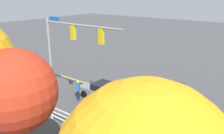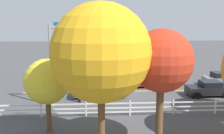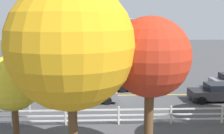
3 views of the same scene
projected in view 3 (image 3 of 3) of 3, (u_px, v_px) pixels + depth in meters
name	position (u px, v px, depth m)	size (l,w,h in m)	color
ground_plane	(117.00, 95.00, 23.26)	(120.00, 120.00, 0.00)	#444447
lane_center_stripe	(163.00, 95.00, 23.42)	(28.00, 0.16, 0.01)	gold
signal_assembly	(57.00, 43.00, 18.29)	(7.26, 0.37, 6.84)	gray
car_0	(215.00, 93.00, 21.55)	(3.94, 1.89, 1.41)	black
car_1	(88.00, 93.00, 21.38)	(4.78, 1.91, 1.39)	slate
car_2	(136.00, 83.00, 24.86)	(3.94, 1.84, 1.35)	maroon
pedestrian	(62.00, 96.00, 19.84)	(0.45, 0.48, 1.69)	#191E3F
white_rail_fence	(171.00, 114.00, 16.89)	(26.10, 0.10, 1.15)	white
tree_1	(71.00, 46.00, 10.43)	(5.00, 5.00, 7.94)	brown
tree_2	(150.00, 58.00, 11.33)	(3.40, 3.40, 6.60)	brown
tree_3	(13.00, 83.00, 13.67)	(2.83, 2.83, 4.69)	brown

